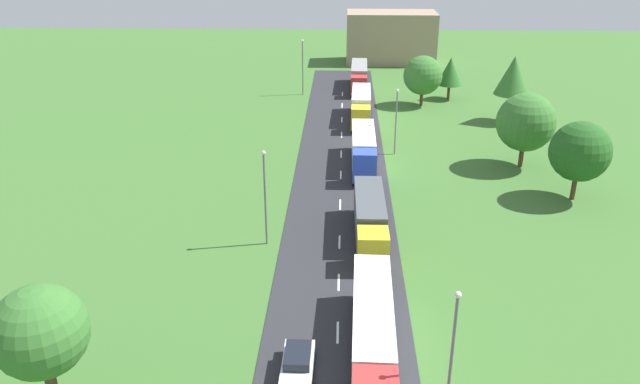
% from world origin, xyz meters
% --- Properties ---
extents(road, '(10.00, 140.00, 0.06)m').
position_xyz_m(road, '(0.00, 24.50, 0.03)').
color(road, '#2B2B30').
rests_on(road, ground).
extents(lane_marking_centre, '(0.16, 118.94, 0.01)m').
position_xyz_m(lane_marking_centre, '(0.00, 20.07, 0.07)').
color(lane_marking_centre, white).
rests_on(lane_marking_centre, road).
extents(truck_lead, '(2.83, 14.97, 3.57)m').
position_xyz_m(truck_lead, '(2.17, 13.49, 2.09)').
color(truck_lead, red).
rests_on(truck_lead, road).
extents(truck_second, '(2.57, 12.01, 3.49)m').
position_xyz_m(truck_second, '(2.58, 29.82, 2.06)').
color(truck_second, yellow).
rests_on(truck_second, road).
extents(truck_third, '(2.56, 12.32, 3.64)m').
position_xyz_m(truck_third, '(2.46, 47.06, 2.17)').
color(truck_third, blue).
rests_on(truck_third, road).
extents(truck_fourth, '(2.83, 12.20, 3.78)m').
position_xyz_m(truck_fourth, '(2.56, 64.24, 2.20)').
color(truck_fourth, yellow).
rests_on(truck_fourth, road).
extents(truck_fifth, '(2.79, 12.51, 3.71)m').
position_xyz_m(truck_fifth, '(2.63, 81.53, 2.18)').
color(truck_fifth, red).
rests_on(truck_fifth, road).
extents(car_second, '(1.94, 4.38, 1.51)m').
position_xyz_m(car_second, '(-2.38, 12.18, 0.85)').
color(car_second, white).
rests_on(car_second, road).
extents(lamppost_lead, '(0.36, 0.36, 8.46)m').
position_xyz_m(lamppost_lead, '(6.00, 8.53, 4.71)').
color(lamppost_lead, slate).
rests_on(lamppost_lead, ground).
extents(lamppost_second, '(0.36, 0.36, 8.41)m').
position_xyz_m(lamppost_second, '(-6.18, 28.76, 4.68)').
color(lamppost_second, slate).
rests_on(lamppost_second, ground).
extents(lamppost_third, '(0.36, 0.36, 7.79)m').
position_xyz_m(lamppost_third, '(6.23, 51.26, 4.37)').
color(lamppost_third, slate).
rests_on(lamppost_third, ground).
extents(lamppost_fourth, '(0.36, 0.36, 8.51)m').
position_xyz_m(lamppost_fourth, '(-6.18, 77.83, 4.74)').
color(lamppost_fourth, slate).
rests_on(lamppost_fourth, ground).
extents(tree_oak, '(5.16, 5.16, 7.97)m').
position_xyz_m(tree_oak, '(-15.74, 8.65, 5.35)').
color(tree_oak, '#513823').
rests_on(tree_oak, ground).
extents(tree_birch, '(5.82, 5.82, 7.89)m').
position_xyz_m(tree_birch, '(22.84, 39.07, 4.97)').
color(tree_birch, '#513823').
rests_on(tree_birch, ground).
extents(tree_maple, '(5.65, 5.65, 7.32)m').
position_xyz_m(tree_maple, '(11.62, 72.21, 4.49)').
color(tree_maple, '#513823').
rests_on(tree_maple, ground).
extents(tree_pine, '(3.76, 3.76, 6.36)m').
position_xyz_m(tree_pine, '(16.15, 75.93, 4.28)').
color(tree_pine, '#513823').
rests_on(tree_pine, ground).
extents(tree_elm, '(4.66, 4.66, 8.94)m').
position_xyz_m(tree_elm, '(22.51, 64.57, 6.33)').
color(tree_elm, '#513823').
rests_on(tree_elm, ground).
extents(tree_ash, '(6.37, 6.37, 8.35)m').
position_xyz_m(tree_ash, '(19.93, 47.70, 5.16)').
color(tree_ash, '#513823').
rests_on(tree_ash, ground).
extents(distant_building, '(16.62, 8.56, 9.31)m').
position_xyz_m(distant_building, '(8.96, 102.46, 4.66)').
color(distant_building, '#9E846B').
rests_on(distant_building, ground).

